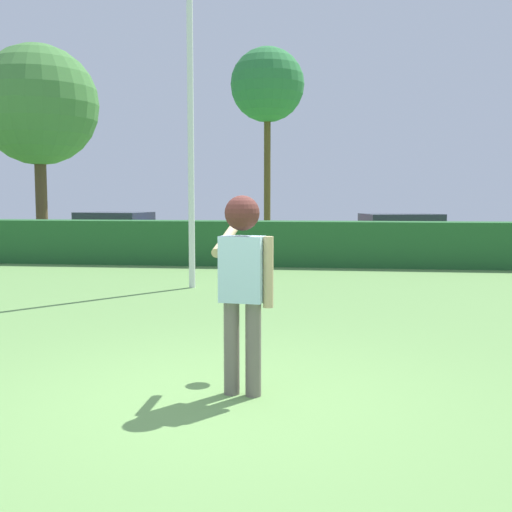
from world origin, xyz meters
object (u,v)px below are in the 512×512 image
Objects in this scene: person at (243,272)px; parked_car_blue at (115,229)px; lamppost at (190,89)px; oak_tree at (38,106)px; frisbee at (258,249)px; parked_car_red at (400,232)px; willow_tree at (267,86)px.

parked_car_blue is (-6.33, 14.44, -0.42)m from person.
oak_tree is (-8.09, 10.46, 1.30)m from lamppost.
frisbee is 0.03× the size of lamppost.
lamppost is 9.69m from parked_car_blue.
oak_tree reaches higher than frisbee.
oak_tree reaches higher than parked_car_red.
parked_car_red is 0.62× the size of willow_tree.
person is 8.00× the size of frisbee.
parked_car_red is at bearing -4.68° from parked_car_blue.
willow_tree reaches higher than frisbee.
person is 0.40× the size of parked_car_blue.
willow_tree is 0.98× the size of oak_tree.
frisbee is 0.05× the size of parked_car_blue.
parked_car_red is at bearing -42.57° from willow_tree.
frisbee is at bearing -70.73° from lamppost.
oak_tree is (-10.04, 16.04, 3.85)m from frisbee.
lamppost is 1.56× the size of parked_car_blue.
parked_car_blue is at bearing 175.32° from parked_car_red.
willow_tree is at bearing 88.57° from lamppost.
person is 13.98m from parked_car_red.
parked_car_blue is 6.21m from oak_tree.
frisbee is 17.63m from willow_tree.
frisbee is 0.05× the size of parked_car_red.
willow_tree is at bearing 95.21° from person.
parked_car_blue is at bearing -33.33° from oak_tree.
oak_tree reaches higher than lamppost.
parked_car_red is 7.89m from willow_tree.
lamppost is at bearing -91.43° from willow_tree.
lamppost is (-1.95, 5.58, 2.55)m from frisbee.
frisbee is at bearing -64.95° from parked_car_blue.
oak_tree is (-12.81, 3.16, 4.40)m from parked_car_red.
parked_car_blue is at bearing -144.70° from willow_tree.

